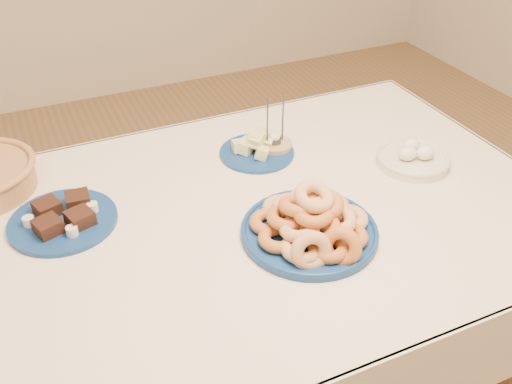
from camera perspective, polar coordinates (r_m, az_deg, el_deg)
dining_table at (r=1.59m, az=-0.75°, el=-5.14°), size 1.71×1.11×0.75m
donut_platter at (r=1.42m, az=5.51°, el=-3.14°), size 0.44×0.44×0.16m
melon_plate at (r=1.76m, az=-0.00°, el=4.52°), size 0.25×0.25×0.08m
brownie_plate at (r=1.56m, az=-18.71°, el=-2.50°), size 0.32×0.32×0.05m
candle_holder at (r=1.79m, az=1.88°, el=4.74°), size 0.13×0.13×0.18m
egg_bowl at (r=1.77m, az=15.43°, el=3.29°), size 0.24×0.24×0.07m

